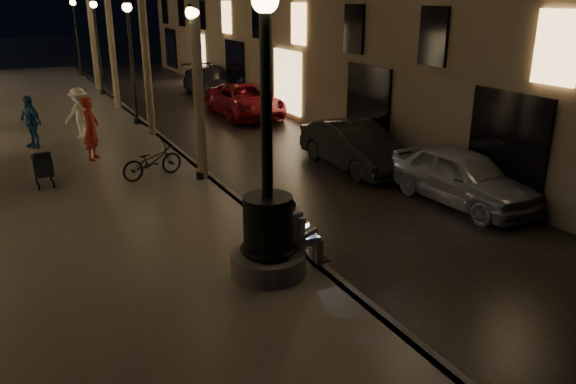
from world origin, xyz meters
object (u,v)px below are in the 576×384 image
lamp_curb_a (195,69)px  lamp_curb_b (130,46)px  fountain_lamppost (268,222)px  lamp_curb_d (76,26)px  car_third (245,101)px  pedestrian_white (80,113)px  car_second (354,146)px  bicycle (152,161)px  pedestrian_blue (31,121)px  car_rear (212,81)px  seated_man_laptop (298,231)px  stroller (43,166)px  lamp_curb_c (97,34)px  pedestrian_red (91,129)px  car_front (462,177)px

lamp_curb_a → lamp_curb_b: bearing=90.0°
fountain_lamppost → lamp_curb_d: fountain_lamppost is taller
car_third → pedestrian_white: (-7.09, -1.69, 0.40)m
lamp_curb_b → car_second: 10.09m
lamp_curb_d → bicycle: bearing=-92.9°
lamp_curb_a → lamp_curb_d: size_ratio=1.00×
pedestrian_blue → car_second: bearing=23.0°
pedestrian_white → bicycle: size_ratio=0.99×
car_rear → pedestrian_white: pedestrian_white is taller
pedestrian_white → pedestrian_blue: pedestrian_white is taller
lamp_curb_b → car_rear: 8.58m
car_rear → car_third: bearing=-94.8°
seated_man_laptop → lamp_curb_b: (0.09, 14.00, 2.31)m
pedestrian_blue → bicycle: size_ratio=0.96×
car_second → stroller: bearing=168.3°
car_rear → pedestrian_blue: bearing=-137.5°
seated_man_laptop → lamp_curb_c: bearing=89.8°
pedestrian_red → pedestrian_white: 3.14m
lamp_curb_c → car_second: bearing=-74.0°
fountain_lamppost → lamp_curb_b: bearing=87.1°
car_front → bicycle: bearing=138.9°
stroller → car_front: 11.03m
pedestrian_blue → pedestrian_red: bearing=1.7°
car_front → pedestrian_red: 11.08m
fountain_lamppost → lamp_curb_d: size_ratio=1.08×
stroller → car_second: (8.72, -1.81, -0.05)m
stroller → car_third: car_third is taller
seated_man_laptop → bicycle: seated_man_laptop is taller
lamp_curb_b → stroller: (-3.97, -6.73, -2.47)m
stroller → pedestrian_red: (1.60, 2.13, 0.42)m
car_rear → pedestrian_blue: 12.48m
car_second → pedestrian_blue: size_ratio=2.48×
car_third → car_rear: size_ratio=0.98×
car_front → pedestrian_blue: size_ratio=2.38×
car_rear → pedestrian_red: 13.31m
car_second → car_rear: bearing=87.5°
fountain_lamppost → car_second: fountain_lamppost is taller
stroller → lamp_curb_c: bearing=73.7°
seated_man_laptop → lamp_curb_a: 6.43m
bicycle → lamp_curb_a: bearing=-136.4°
lamp_curb_a → car_rear: (5.37, 14.22, -2.48)m
lamp_curb_c → car_front: lamp_curb_c is taller
seated_man_laptop → bicycle: 6.80m
lamp_curb_a → lamp_curb_d: same height
pedestrian_white → pedestrian_blue: bearing=-7.2°
stroller → car_rear: 15.97m
lamp_curb_c → car_rear: 6.18m
lamp_curb_c → seated_man_laptop: bearing=-90.2°
car_third → car_rear: 6.02m
seated_man_laptop → pedestrian_red: size_ratio=0.70×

